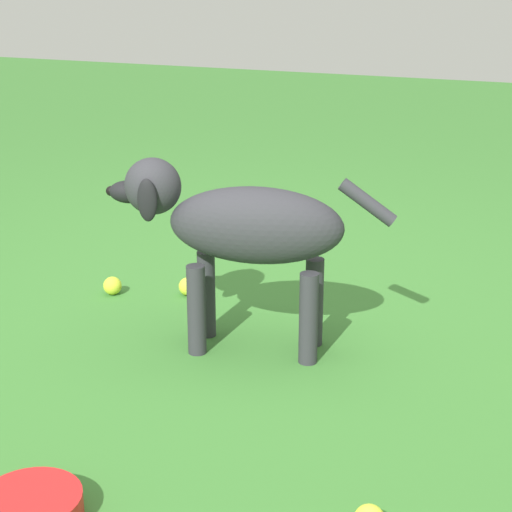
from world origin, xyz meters
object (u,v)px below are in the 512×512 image
(dog, at_px, (239,228))
(tennis_ball_0, at_px, (268,242))
(tennis_ball_4, at_px, (112,286))
(tennis_ball_3, at_px, (188,286))
(water_bowl, at_px, (31,509))

(dog, xyz_separation_m, tennis_ball_0, (0.90, 0.30, -0.35))
(tennis_ball_0, xyz_separation_m, tennis_ball_4, (-0.69, 0.30, 0.00))
(dog, xyz_separation_m, tennis_ball_3, (0.31, 0.36, -0.35))
(water_bowl, bearing_deg, tennis_ball_4, 26.49)
(tennis_ball_3, relative_size, tennis_ball_4, 1.00)
(tennis_ball_0, xyz_separation_m, tennis_ball_3, (-0.59, 0.05, 0.00))
(tennis_ball_4, bearing_deg, tennis_ball_3, -66.93)
(tennis_ball_3, bearing_deg, tennis_ball_0, -5.11)
(tennis_ball_0, height_order, tennis_ball_3, same)
(dog, height_order, water_bowl, dog)
(dog, bearing_deg, tennis_ball_0, -84.82)
(tennis_ball_0, bearing_deg, tennis_ball_3, 174.89)
(tennis_ball_3, xyz_separation_m, water_bowl, (-1.27, -0.33, -0.00))
(tennis_ball_3, relative_size, water_bowl, 0.30)
(water_bowl, bearing_deg, dog, -1.67)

